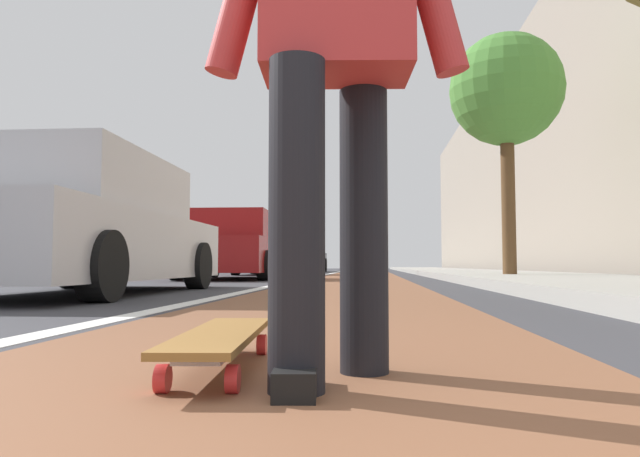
{
  "coord_description": "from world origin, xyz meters",
  "views": [
    {
      "loc": [
        -0.69,
        -0.29,
        0.31
      ],
      "look_at": [
        9.14,
        0.58,
        0.93
      ],
      "focal_mm": 32.48,
      "sensor_mm": 36.0,
      "label": 1
    }
  ],
  "objects": [
    {
      "name": "ground_plane",
      "position": [
        10.0,
        0.0,
        0.0
      ],
      "size": [
        80.0,
        80.0,
        0.0
      ],
      "primitive_type": "plane",
      "color": "#38383D"
    },
    {
      "name": "parked_car_mid",
      "position": [
        12.0,
        2.74,
        0.69
      ],
      "size": [
        4.6,
        2.05,
        1.46
      ],
      "color": "maroon",
      "rests_on": "ground"
    },
    {
      "name": "sidewalk_curb",
      "position": [
        18.0,
        -3.3,
        0.07
      ],
      "size": [
        52.0,
        3.2,
        0.14
      ],
      "primitive_type": "cube",
      "color": "#9E9B93",
      "rests_on": "ground"
    },
    {
      "name": "skateboard",
      "position": [
        0.99,
        0.15,
        0.09
      ],
      "size": [
        0.85,
        0.26,
        0.11
      ],
      "color": "red",
      "rests_on": "ground"
    },
    {
      "name": "building_facade",
      "position": [
        22.0,
        -5.99,
        4.17
      ],
      "size": [
        40.0,
        1.2,
        8.34
      ],
      "primitive_type": "cube",
      "color": "gray",
      "rests_on": "ground"
    },
    {
      "name": "lane_stripe_white",
      "position": [
        20.0,
        1.17,
        0.0
      ],
      "size": [
        52.0,
        0.16,
        0.01
      ],
      "primitive_type": "cube",
      "color": "silver",
      "rests_on": "ground"
    },
    {
      "name": "parked_car_far",
      "position": [
        17.81,
        2.98,
        0.69
      ],
      "size": [
        4.55,
        1.85,
        1.46
      ],
      "color": "maroon",
      "rests_on": "ground"
    },
    {
      "name": "bike_lane_paint",
      "position": [
        24.0,
        0.0,
        0.0
      ],
      "size": [
        56.0,
        2.03,
        0.0
      ],
      "primitive_type": "cube",
      "color": "brown",
      "rests_on": "ground"
    },
    {
      "name": "traffic_light",
      "position": [
        18.6,
        1.57,
        3.18
      ],
      "size": [
        0.33,
        0.28,
        4.63
      ],
      "color": "#2D2D2D",
      "rests_on": "ground"
    },
    {
      "name": "parked_car_end",
      "position": [
        24.62,
        2.77,
        0.7
      ],
      "size": [
        4.5,
        2.01,
        1.47
      ],
      "color": "black",
      "rests_on": "ground"
    },
    {
      "name": "skater_person",
      "position": [
        0.84,
        -0.2,
        0.94
      ],
      "size": [
        0.48,
        0.72,
        1.64
      ],
      "color": "black",
      "rests_on": "ground"
    },
    {
      "name": "street_tree_mid",
      "position": [
        10.54,
        -2.9,
        3.64
      ],
      "size": [
        2.16,
        2.16,
        4.77
      ],
      "color": "brown",
      "rests_on": "ground"
    },
    {
      "name": "parked_car_near",
      "position": [
        5.25,
        2.79,
        0.69
      ],
      "size": [
        4.46,
        1.94,
        1.46
      ],
      "color": "#B7B7BC",
      "rests_on": "ground"
    }
  ]
}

